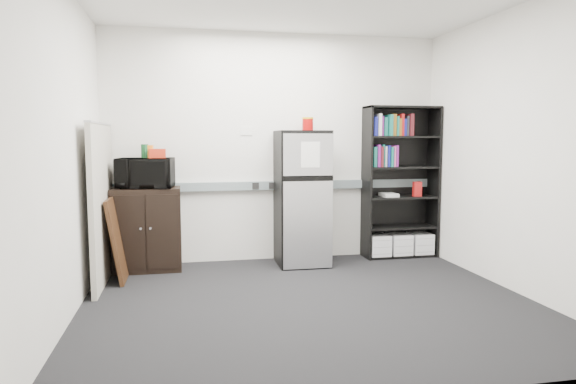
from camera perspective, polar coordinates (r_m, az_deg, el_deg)
The scene contains 17 objects.
floor at distance 4.69m, azimuth 2.48°, elevation -12.18°, with size 4.00×4.00×0.00m, color black.
wall_back at distance 6.17m, azimuth -1.41°, elevation 4.93°, with size 4.00×0.02×2.70m, color silver.
wall_right at distance 5.31m, azimuth 24.03°, elevation 4.25°, with size 0.02×3.50×2.70m, color silver.
wall_left at distance 4.42m, azimuth -23.53°, elevation 4.03°, with size 0.02×3.50×2.70m, color silver.
electrical_raceway at distance 6.17m, azimuth -1.35°, elevation 0.74°, with size 3.92×0.05×0.10m, color slate.
wall_note at distance 6.11m, azimuth -4.66°, elevation 6.78°, with size 0.14×0.00×0.10m, color white.
bookshelf at distance 6.47m, azimuth 12.35°, elevation 0.96°, with size 0.90×0.34×1.85m.
cubicle_partition at distance 5.50m, azimuth -19.97°, elevation -1.17°, with size 0.06×1.30×1.62m.
cabinet at distance 5.93m, azimuth -15.38°, elevation -3.97°, with size 0.74×0.49×0.92m.
microwave at distance 5.84m, azimuth -15.56°, elevation 2.05°, with size 0.59×0.40×0.33m, color black.
snack_box_a at distance 5.86m, azimuth -15.64°, elevation 4.40°, with size 0.07×0.05×0.15m, color #19572E.
snack_box_b at distance 5.86m, azimuth -15.64°, elevation 4.40°, with size 0.07×0.05×0.15m, color #0C3616.
snack_box_c at distance 5.86m, azimuth -15.11°, elevation 4.36°, with size 0.07×0.05×0.14m, color orange.
snack_bag at distance 5.80m, azimuth -14.32°, elevation 4.17°, with size 0.18×0.10×0.10m, color red.
refrigerator at distance 5.94m, azimuth 1.58°, elevation -0.67°, with size 0.59×0.62×1.55m.
coffee_can at distance 6.05m, azimuth 2.21°, elevation 7.65°, with size 0.13×0.13×0.18m.
framed_poster at distance 5.63m, azimuth -18.37°, elevation -4.91°, with size 0.17×0.67×0.85m.
Camera 1 is at (-1.09, -4.33, 1.46)m, focal length 32.00 mm.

